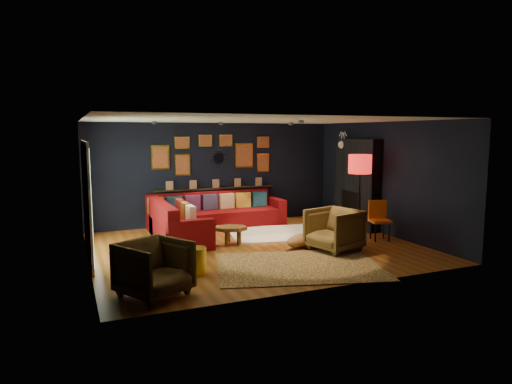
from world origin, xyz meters
name	(u,v)px	position (x,y,z in m)	size (l,w,h in m)	color
floor	(256,247)	(0.00, 0.00, 0.00)	(6.50, 6.50, 0.00)	brown
room_walls	(256,170)	(0.00, 0.00, 1.59)	(6.50, 6.50, 6.50)	black
sectional	(202,219)	(-0.61, 1.81, 0.32)	(3.41, 2.69, 0.86)	maroon
ledge	(216,188)	(0.00, 2.68, 0.92)	(3.20, 0.12, 0.04)	black
gallery_wall	(214,154)	(-0.01, 2.72, 1.81)	(3.15, 0.04, 1.02)	yellow
sunburst_mirror	(219,158)	(0.10, 2.72, 1.70)	(0.47, 0.16, 0.47)	silver
fireplace	(356,187)	(3.09, 0.90, 1.02)	(0.31, 1.60, 2.20)	black
deer_head	(348,144)	(3.14, 1.40, 2.05)	(0.50, 0.28, 0.45)	white
sliding_door	(87,199)	(-3.22, 0.60, 1.10)	(0.06, 2.80, 2.20)	white
ceiling_spots	(241,123)	(0.00, 0.80, 2.56)	(3.30, 2.50, 0.06)	black
shag_rug	(280,233)	(1.00, 0.91, 0.02)	(2.31, 1.68, 0.03)	white
leopard_rug	(299,266)	(0.16, -1.59, 0.01)	(2.85, 2.04, 0.02)	tan
coffee_table	(231,230)	(-0.41, 0.38, 0.32)	(0.83, 0.70, 0.36)	brown
pouf	(186,235)	(-1.30, 0.67, 0.22)	(0.58, 0.58, 0.38)	maroon
armchair_left	(154,266)	(-2.45, -2.05, 0.45)	(0.87, 0.81, 0.89)	#A77835
armchair_right	(334,228)	(1.35, -0.86, 0.46)	(0.90, 0.85, 0.93)	#A77835
gold_stool	(196,261)	(-1.63, -1.31, 0.23)	(0.36, 0.36, 0.45)	yellow
orange_chair	(379,217)	(2.77, -0.43, 0.51)	(0.51, 0.51, 0.87)	black
floor_lamp	(360,167)	(2.50, -0.05, 1.59)	(0.51, 0.51, 1.87)	black
dog	(301,238)	(0.86, -0.37, 0.20)	(1.14, 0.56, 0.36)	#B77A47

